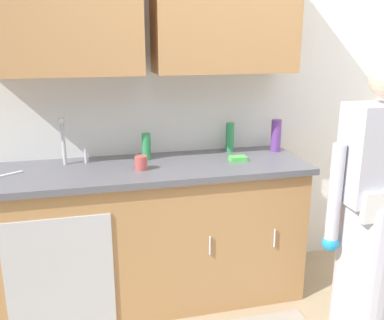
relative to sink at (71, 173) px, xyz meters
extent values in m
cube|color=silver|center=(1.06, 0.34, 0.42)|extent=(4.80, 0.10, 2.70)
cube|color=#B27F4C|center=(0.01, 0.12, 0.92)|extent=(0.91, 0.34, 0.70)
cube|color=#B27F4C|center=(1.00, 0.12, 0.92)|extent=(0.91, 0.34, 0.70)
cube|color=#B27F4C|center=(0.51, -0.01, -0.48)|extent=(1.90, 0.60, 0.90)
cube|color=#B7BABF|center=(-0.09, -0.31, -0.52)|extent=(0.60, 0.01, 0.72)
cylinder|color=silver|center=(0.79, -0.32, -0.43)|extent=(0.01, 0.01, 0.12)
cylinder|color=silver|center=(1.22, -0.32, -0.43)|extent=(0.01, 0.01, 0.12)
cube|color=#595960|center=(0.51, -0.01, -0.01)|extent=(1.96, 0.66, 0.04)
cube|color=#B7BABF|center=(0.00, -0.01, -0.01)|extent=(0.50, 0.36, 0.03)
cylinder|color=#B7BABF|center=(-0.04, 0.14, 0.16)|extent=(0.02, 0.02, 0.30)
sphere|color=#B7BABF|center=(-0.04, 0.08, 0.30)|extent=(0.04, 0.04, 0.04)
cylinder|color=#B7BABF|center=(0.09, 0.14, 0.06)|extent=(0.02, 0.02, 0.10)
cylinder|color=silver|center=(1.58, -0.75, -0.49)|extent=(0.34, 0.34, 0.88)
cube|color=silver|center=(1.58, -0.75, 0.21)|extent=(0.38, 0.22, 0.52)
cylinder|color=silver|center=(1.35, -0.73, 0.00)|extent=(0.07, 0.07, 0.55)
sphere|color=#1E8CCC|center=(1.35, -0.73, -0.28)|extent=(0.09, 0.09, 0.09)
cylinder|color=#2D8C4C|center=(0.48, 0.14, 0.10)|extent=(0.06, 0.06, 0.18)
cylinder|color=#66388C|center=(1.41, 0.13, 0.13)|extent=(0.07, 0.07, 0.23)
cylinder|color=#2D8C4C|center=(1.09, 0.20, 0.12)|extent=(0.06, 0.06, 0.21)
cylinder|color=#B24C47|center=(0.42, -0.09, 0.06)|extent=(0.08, 0.08, 0.09)
cube|color=silver|center=(-0.38, -0.02, 0.02)|extent=(0.21, 0.15, 0.01)
cube|color=#4CBF4C|center=(1.06, -0.04, 0.03)|extent=(0.11, 0.07, 0.03)
camera|label=1|loc=(0.12, -2.57, 0.78)|focal=39.71mm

